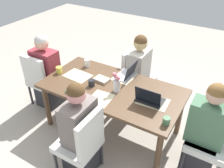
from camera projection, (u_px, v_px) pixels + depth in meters
name	position (u px, v px, depth m)	size (l,w,h in m)	color
ground_plane	(112.00, 128.00, 3.43)	(10.00, 10.00, 0.00)	#B2A899
dining_table	(112.00, 92.00, 3.08)	(1.82, 0.95, 0.72)	brown
chair_near_left_near	(83.00, 142.00, 2.55)	(0.44, 0.44, 0.90)	silver
person_near_left_near	(80.00, 134.00, 2.61)	(0.36, 0.40, 1.19)	#2D2D33
chair_far_left_mid	(135.00, 75.00, 3.72)	(0.44, 0.44, 0.90)	silver
person_far_left_mid	(138.00, 76.00, 3.63)	(0.36, 0.40, 1.19)	#2D2D33
chair_head_left_left_far	(41.00, 78.00, 3.63)	(0.44, 0.44, 0.90)	silver
person_head_left_left_far	(47.00, 76.00, 3.65)	(0.40, 0.36, 1.19)	#2D2D33
chair_head_right_right_near	(211.00, 134.00, 2.64)	(0.44, 0.44, 0.90)	silver
person_head_right_right_near	(204.00, 134.00, 2.60)	(0.40, 0.36, 1.19)	#2D2D33
flower_vase	(116.00, 83.00, 2.89)	(0.10, 0.09, 0.28)	silver
placemat_near_left_near	(99.00, 100.00, 2.80)	(0.36, 0.26, 0.00)	beige
placemat_far_left_mid	(125.00, 77.00, 3.25)	(0.36, 0.26, 0.00)	beige
placemat_head_left_left_far	(78.00, 75.00, 3.27)	(0.36, 0.26, 0.00)	beige
placemat_head_right_right_near	(153.00, 102.00, 2.78)	(0.36, 0.26, 0.00)	beige
laptop_far_left_mid	(127.00, 74.00, 3.22)	(0.22, 0.32, 0.21)	silver
laptop_head_right_right_near	(149.00, 99.00, 2.75)	(0.32, 0.22, 0.21)	black
coffee_mug_near_left	(166.00, 121.00, 2.43)	(0.08, 0.08, 0.09)	#47704C
coffee_mug_near_right	(87.00, 63.00, 3.47)	(0.08, 0.08, 0.11)	white
coffee_mug_centre_left	(92.00, 83.00, 3.04)	(0.08, 0.08, 0.09)	#232328
coffee_mug_centre_right	(59.00, 70.00, 3.31)	(0.09, 0.09, 0.09)	#DBC64C
book_red_cover	(102.00, 80.00, 3.15)	(0.20, 0.14, 0.04)	#B2A38E
book_blue_cover	(75.00, 90.00, 2.95)	(0.20, 0.14, 0.03)	#3D7F56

